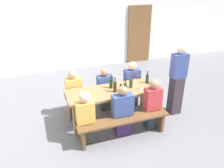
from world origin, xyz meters
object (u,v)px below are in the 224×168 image
object	(u,v)px
wine_bottle_2	(131,83)
wine_glass_2	(121,85)
standing_host	(177,81)
seated_guest_far_2	(132,85)
wine_glass_1	(142,84)
seated_guest_near_1	(122,112)
tasting_table	(112,94)
wine_bottle_4	(125,88)
seated_guest_far_1	(105,91)
wooden_door	(139,35)
seated_guest_near_0	(86,118)
wine_bottle_0	(111,83)
bench_far	(103,93)
wine_glass_0	(135,76)
seated_guest_near_2	(152,105)
seated_guest_far_0	(74,94)
wine_bottle_3	(115,87)
wine_bottle_1	(147,79)
bench_near	(124,123)

from	to	relation	value
wine_bottle_2	wine_glass_2	world-z (taller)	wine_bottle_2
standing_host	seated_guest_far_2	bearing A→B (deg)	-41.87
wine_glass_1	seated_guest_near_1	world-z (taller)	seated_guest_near_1
tasting_table	wine_bottle_2	size ratio (longest dim) A/B	6.67
wine_bottle_4	seated_guest_far_1	world-z (taller)	seated_guest_far_1
wooden_door	seated_guest_near_0	distance (m)	5.12
standing_host	tasting_table	bearing A→B (deg)	-7.04
wooden_door	wine_bottle_0	xyz separation A→B (m)	(-2.34, -3.40, -0.19)
wine_bottle_0	wine_bottle_4	size ratio (longest dim) A/B	1.02
bench_far	wine_bottle_4	xyz separation A→B (m)	(0.23, -0.85, 0.51)
wine_bottle_0	seated_guest_near_1	distance (m)	0.74
wine_glass_0	seated_guest_far_1	distance (m)	0.81
tasting_table	wine_glass_1	bearing A→B (deg)	-13.71
wine_bottle_0	seated_guest_near_2	size ratio (longest dim) A/B	0.27
tasting_table	seated_guest_near_0	world-z (taller)	seated_guest_near_0
wooden_door	seated_guest_near_0	xyz separation A→B (m)	(-3.09, -4.05, -0.52)
wine_glass_2	seated_guest_near_2	bearing A→B (deg)	-42.72
wooden_door	seated_guest_far_2	size ratio (longest dim) A/B	1.84
bench_far	seated_guest_far_0	xyz separation A→B (m)	(-0.73, -0.15, 0.18)
seated_guest_near_1	wine_bottle_4	bearing A→B (deg)	-29.98
wine_bottle_0	wine_bottle_3	size ratio (longest dim) A/B	0.92
wine_glass_2	seated_guest_far_0	bearing A→B (deg)	148.01
seated_guest_near_0	standing_host	world-z (taller)	standing_host
seated_guest_near_1	seated_guest_near_2	world-z (taller)	seated_guest_near_2
wine_bottle_0	wine_glass_1	distance (m)	0.67
tasting_table	seated_guest_far_2	bearing A→B (deg)	36.36
wine_bottle_0	standing_host	bearing A→B (deg)	-11.81
seated_guest_far_2	standing_host	xyz separation A→B (m)	(0.79, -0.71, 0.27)
wine_bottle_3	seated_guest_far_1	world-z (taller)	wine_bottle_3
wine_bottle_2	seated_guest_near_1	world-z (taller)	seated_guest_near_1
wine_glass_0	seated_guest_near_0	world-z (taller)	seated_guest_near_0
wine_bottle_4	seated_guest_far_0	xyz separation A→B (m)	(-0.96, 0.70, -0.33)
wine_bottle_1	wine_bottle_2	world-z (taller)	wine_bottle_2
wine_glass_1	wine_glass_2	size ratio (longest dim) A/B	0.97
wine_bottle_3	seated_guest_far_2	bearing A→B (deg)	42.04
wine_glass_0	seated_guest_near_0	size ratio (longest dim) A/B	0.16
seated_guest_near_2	wine_glass_1	bearing A→B (deg)	11.64
tasting_table	wine_glass_2	xyz separation A→B (m)	(0.18, -0.05, 0.21)
bench_near	wine_bottle_0	bearing A→B (deg)	88.39
wooden_door	wine_glass_1	bearing A→B (deg)	-115.30
wine_bottle_0	wine_bottle_1	world-z (taller)	wine_bottle_0
tasting_table	seated_guest_far_2	size ratio (longest dim) A/B	1.72
tasting_table	wine_bottle_2	bearing A→B (deg)	-1.39
wine_bottle_1	seated_guest_near_0	bearing A→B (deg)	-159.22
bench_near	bench_far	world-z (taller)	same
wine_glass_0	standing_host	xyz separation A→B (m)	(0.82, -0.49, -0.07)
bench_near	wine_glass_1	distance (m)	0.96
tasting_table	wine_bottle_4	bearing A→B (deg)	-37.71
bench_far	wine_bottle_0	bearing A→B (deg)	-87.67
wooden_door	wine_bottle_4	world-z (taller)	wooden_door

